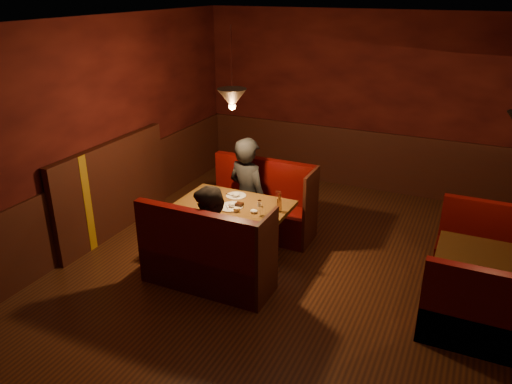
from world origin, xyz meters
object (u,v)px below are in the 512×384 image
at_px(second_bench_near, 491,324).
at_px(diner_a, 248,176).
at_px(second_table, 493,270).
at_px(main_bench_near, 205,263).
at_px(second_bench_far, 494,256).
at_px(diner_b, 212,224).
at_px(main_table, 235,216).
at_px(main_bench_far, 262,210).

xyz_separation_m(second_bench_near, diner_a, (-3.11, 1.18, 0.59)).
bearing_deg(second_table, main_bench_near, -162.85).
relative_size(second_bench_far, diner_b, 0.83).
bearing_deg(diner_b, second_bench_far, 35.58).
bearing_deg(diner_a, main_table, 119.36).
bearing_deg(second_table, diner_a, 171.00).
xyz_separation_m(second_bench_near, diner_b, (-2.95, -0.10, 0.48)).
distance_m(main_bench_far, diner_b, 1.51).
distance_m(main_bench_near, second_bench_far, 3.38).
distance_m(second_table, diner_b, 3.04).
bearing_deg(main_bench_near, main_table, 91.14).
bearing_deg(diner_a, main_bench_far, -110.49).
bearing_deg(second_table, main_table, -177.59).
distance_m(main_bench_far, main_bench_near, 1.57).
xyz_separation_m(main_table, second_table, (2.97, 0.13, -0.08)).
relative_size(second_table, second_bench_near, 0.90).
height_order(second_table, diner_a, diner_a).
distance_m(second_bench_far, second_bench_near, 1.39).
xyz_separation_m(main_table, diner_a, (-0.12, 0.61, 0.31)).
xyz_separation_m(main_bench_far, second_bench_near, (2.98, -1.35, -0.04)).
distance_m(main_bench_far, second_bench_near, 3.27).
xyz_separation_m(main_table, main_bench_far, (0.02, 0.78, -0.24)).
bearing_deg(main_bench_far, second_bench_near, -24.44).
bearing_deg(main_bench_near, diner_b, 75.58).
bearing_deg(second_bench_far, diner_a, -176.21).
bearing_deg(second_table, diner_b, -164.85).
xyz_separation_m(main_bench_far, second_table, (2.95, -0.66, 0.16)).
bearing_deg(main_bench_near, second_bench_far, 28.34).
bearing_deg(second_bench_far, diner_b, -153.25).
bearing_deg(diner_b, main_bench_near, -95.59).
xyz_separation_m(second_table, diner_a, (-3.09, 0.49, 0.39)).
height_order(second_bench_far, second_bench_near, same).
height_order(main_bench_far, diner_b, diner_b).
bearing_deg(main_bench_near, second_bench_near, 4.14).
distance_m(main_table, diner_b, 0.70).
bearing_deg(second_bench_near, diner_b, -178.15).
height_order(second_table, second_bench_near, second_bench_near).
distance_m(second_table, second_bench_far, 0.72).
bearing_deg(diner_a, diner_b, 115.72).
bearing_deg(main_table, diner_b, -85.99).
height_order(main_bench_far, diner_a, diner_a).
bearing_deg(main_table, second_table, 2.41).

